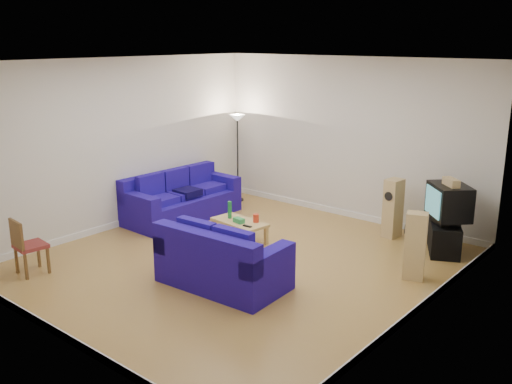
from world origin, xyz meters
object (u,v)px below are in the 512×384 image
Objects in this scene: sofa_three_seat at (180,201)px; tv_stand at (444,238)px; sofa_loveseat at (221,264)px; television at (449,201)px; coffee_table at (240,224)px.

tv_stand is (4.89, 1.52, -0.08)m from sofa_three_seat.
sofa_loveseat is 2.24× the size of tv_stand.
tv_stand is 0.93× the size of television.
sofa_three_seat is 1.27× the size of sofa_loveseat.
sofa_loveseat is 1.76× the size of coffee_table.
sofa_three_seat reaches higher than sofa_loveseat.
sofa_loveseat reaches higher than coffee_table.
sofa_loveseat is at bearing -56.63° from coffee_table.
tv_stand is at bearing -102.46° from television.
coffee_table is at bearing -87.10° from tv_stand.
sofa_three_seat is at bearing 143.53° from sofa_loveseat.
coffee_table is 1.27× the size of tv_stand.
sofa_loveseat is 2.09× the size of television.
sofa_three_seat is 5.12m from tv_stand.
television reaches higher than coffee_table.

